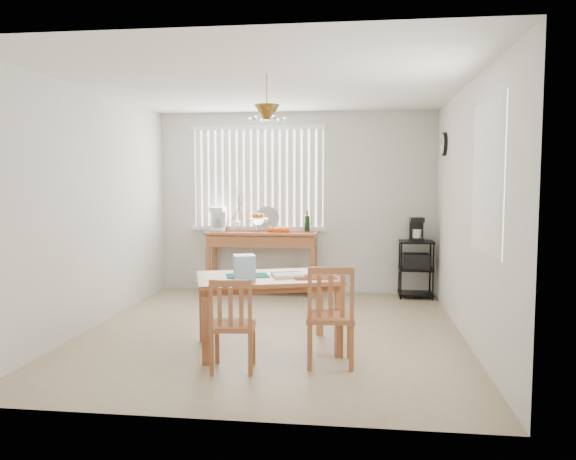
# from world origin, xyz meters

# --- Properties ---
(ground) EXTENTS (4.00, 4.50, 0.01)m
(ground) POSITION_xyz_m (0.00, 0.00, -0.01)
(ground) COLOR tan
(room_shell) EXTENTS (4.20, 4.70, 2.70)m
(room_shell) POSITION_xyz_m (0.00, 0.01, 1.69)
(room_shell) COLOR silver
(room_shell) RESTS_ON ground
(sideboard) EXTENTS (1.59, 0.45, 0.89)m
(sideboard) POSITION_xyz_m (-0.45, 2.01, 0.67)
(sideboard) COLOR #A96239
(sideboard) RESTS_ON ground
(sideboard_items) EXTENTS (1.51, 0.38, 0.68)m
(sideboard_items) POSITION_xyz_m (-0.71, 2.02, 1.03)
(sideboard_items) COLOR maroon
(sideboard_items) RESTS_ON sideboard
(wire_cart) EXTENTS (0.47, 0.37, 0.79)m
(wire_cart) POSITION_xyz_m (1.70, 2.00, 0.48)
(wire_cart) COLOR black
(wire_cart) RESTS_ON ground
(cart_items) EXTENTS (0.19, 0.22, 0.33)m
(cart_items) POSITION_xyz_m (1.70, 2.01, 0.94)
(cart_items) COLOR black
(cart_items) RESTS_ON wire_cart
(dining_table) EXTENTS (1.52, 1.22, 0.71)m
(dining_table) POSITION_xyz_m (0.05, -0.61, 0.63)
(dining_table) COLOR #A96239
(dining_table) RESTS_ON ground
(table_items) EXTENTS (1.11, 0.52, 0.23)m
(table_items) POSITION_xyz_m (-0.04, -0.76, 0.79)
(table_items) COLOR #136F5C
(table_items) RESTS_ON dining_table
(chair_left) EXTENTS (0.41, 0.41, 0.81)m
(chair_left) POSITION_xyz_m (-0.14, -1.28, 0.40)
(chair_left) COLOR #A96239
(chair_left) RESTS_ON ground
(chair_right) EXTENTS (0.44, 0.44, 0.90)m
(chair_right) POSITION_xyz_m (0.67, -1.04, 0.44)
(chair_right) COLOR #A96239
(chair_right) RESTS_ON ground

